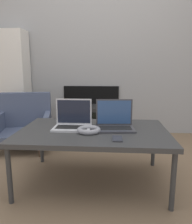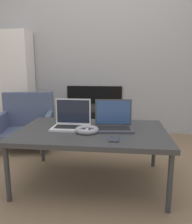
{
  "view_description": "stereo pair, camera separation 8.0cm",
  "coord_description": "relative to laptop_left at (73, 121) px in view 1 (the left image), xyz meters",
  "views": [
    {
      "loc": [
        0.15,
        -1.6,
        0.95
      ],
      "look_at": [
        0.0,
        0.42,
        0.55
      ],
      "focal_mm": 35.0,
      "sensor_mm": 36.0,
      "label": 1
    },
    {
      "loc": [
        0.23,
        -1.59,
        0.95
      ],
      "look_at": [
        0.0,
        0.42,
        0.55
      ],
      "focal_mm": 35.0,
      "sensor_mm": 36.0,
      "label": 2
    }
  ],
  "objects": [
    {
      "name": "tv",
      "position": [
        0.02,
        1.23,
        -0.3
      ],
      "size": [
        0.47,
        0.43,
        0.43
      ],
      "color": "black",
      "rests_on": "ground_plane"
    },
    {
      "name": "headphones",
      "position": [
        0.15,
        -0.13,
        -0.04
      ],
      "size": [
        0.19,
        0.19,
        0.04
      ],
      "color": "gray",
      "rests_on": "table"
    },
    {
      "name": "laptop_right",
      "position": [
        0.35,
        -0.0,
        0.0
      ],
      "size": [
        0.33,
        0.24,
        0.24
      ],
      "rotation": [
        0.0,
        0.0,
        0.09
      ],
      "color": "#38383D",
      "rests_on": "table"
    },
    {
      "name": "armchair",
      "position": [
        -0.73,
        0.75,
        -0.2
      ],
      "size": [
        0.72,
        0.67,
        0.66
      ],
      "rotation": [
        0.0,
        0.0,
        0.22
      ],
      "color": "#47516B",
      "rests_on": "ground_plane"
    },
    {
      "name": "wall_back",
      "position": [
        0.18,
        1.49,
        0.77
      ],
      "size": [
        7.0,
        0.08,
        2.6
      ],
      "color": "#999999",
      "rests_on": "ground_plane"
    },
    {
      "name": "laptop_left",
      "position": [
        0.0,
        0.0,
        0.0
      ],
      "size": [
        0.31,
        0.22,
        0.24
      ],
      "rotation": [
        0.0,
        0.0,
        0.0
      ],
      "color": "silver",
      "rests_on": "table"
    },
    {
      "name": "ground_plane",
      "position": [
        0.18,
        -0.17,
        -0.51
      ],
      "size": [
        14.0,
        14.0,
        0.0
      ],
      "primitive_type": "plane",
      "color": "#7A6047"
    },
    {
      "name": "table",
      "position": [
        0.18,
        -0.05,
        -0.09
      ],
      "size": [
        1.21,
        0.79,
        0.46
      ],
      "color": "#333333",
      "rests_on": "ground_plane"
    },
    {
      "name": "phone",
      "position": [
        0.37,
        -0.28,
        -0.05
      ],
      "size": [
        0.07,
        0.13,
        0.01
      ],
      "color": "#333338",
      "rests_on": "table"
    },
    {
      "name": "bookshelf",
      "position": [
        -1.28,
        1.29,
        0.22
      ],
      "size": [
        0.8,
        0.32,
        1.47
      ],
      "color": "silver",
      "rests_on": "ground_plane"
    }
  ]
}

